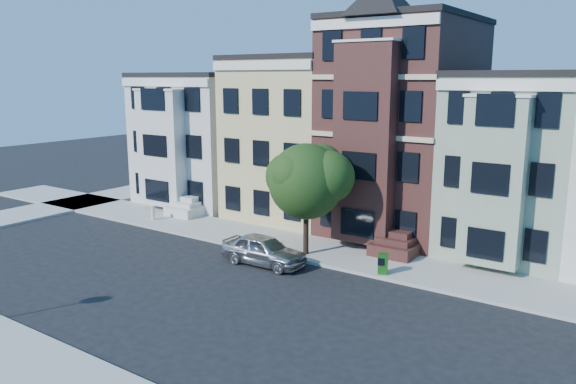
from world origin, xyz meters
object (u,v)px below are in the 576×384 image
Objects in this scene: street_tree at (306,187)px; parked_car at (264,250)px; fire_hydrant at (153,214)px; newspaper_box at (383,264)px.

parked_car is at bearing -114.63° from street_tree.
newspaper_box is at bearing -2.89° from fire_hydrant.
street_tree is 12.13m from fire_hydrant.
parked_car reaches higher than fire_hydrant.
parked_car is at bearing 176.30° from newspaper_box.
street_tree is at bearing -1.60° from fire_hydrant.
fire_hydrant is (-10.70, 2.55, -0.21)m from parked_car.
street_tree reaches higher than fire_hydrant.
fire_hydrant is at bearing 156.08° from newspaper_box.
parked_car is 5.71× the size of fire_hydrant.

